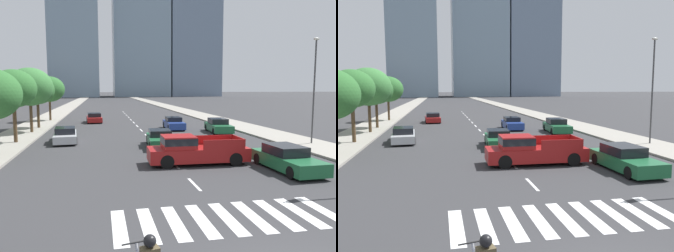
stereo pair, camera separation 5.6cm
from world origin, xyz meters
The scene contains 17 objects.
sidewalk_east centered at (11.47, 30.00, 0.07)m, with size 4.00×260.00×0.15m, color gray.
sidewalk_west centered at (-11.47, 30.00, 0.07)m, with size 4.00×260.00×0.15m, color gray.
crosswalk_near centered at (0.00, 4.11, 0.00)m, with size 7.65×2.86×0.01m.
lane_divider_center centered at (0.00, 32.11, 0.00)m, with size 0.14×50.00×0.01m.
pickup_truck centered at (1.05, 12.05, 0.81)m, with size 5.77×2.11×1.67m.
sedan_green_0 centered at (5.54, 9.69, 0.61)m, with size 1.95×4.83×1.32m.
sedan_green_1 centered at (7.33, 25.02, 0.63)m, with size 2.30×4.91×1.37m.
sedan_silver_2 centered at (-6.95, 21.66, 0.57)m, with size 2.09×4.90×1.23m.
sedan_red_3 centered at (-4.94, 37.17, 0.57)m, with size 2.08×4.35×1.23m.
sedan_green_4 centered at (0.22, 18.19, 0.58)m, with size 2.12×4.69×1.24m.
sedan_blue_5 centered at (3.53, 28.36, 0.60)m, with size 1.89×4.52×1.30m.
street_lamp_east centered at (11.77, 16.48, 4.73)m, with size 0.50×0.24×7.95m.
street_tree_second centered at (-10.67, 21.50, 4.31)m, with size 3.48×3.48×5.65m.
street_tree_third centered at (-10.67, 27.68, 4.48)m, with size 4.26×4.26×6.15m.
street_tree_fourth centered at (-10.67, 31.39, 4.16)m, with size 3.57×3.57×5.54m.
street_tree_fifth centered at (-10.67, 39.91, 4.24)m, with size 3.94×3.94×5.77m.
office_tower_center_skyline centered at (18.03, 179.22, 40.91)m, with size 29.68×24.67×82.88m.
Camera 2 is at (-4.03, -5.93, 4.32)m, focal length 35.31 mm.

